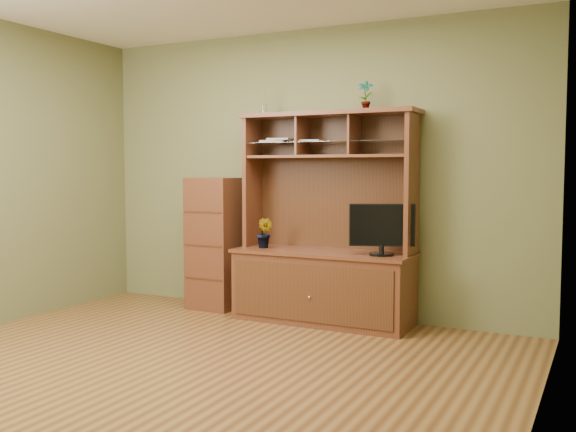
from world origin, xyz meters
The scene contains 8 objects.
room centered at (0.00, 0.00, 1.35)m, with size 4.54×4.04×2.74m.
media_hutch centered at (0.29, 1.73, 0.52)m, with size 1.66×0.61×1.90m.
monitor centered at (0.86, 1.64, 0.88)m, with size 0.53×0.25×0.44m.
orchid_plant centered at (-0.28, 1.65, 0.79)m, with size 0.16×0.13×0.28m, color #2D571D.
top_plant centered at (0.64, 1.80, 2.03)m, with size 0.14×0.09×0.26m, color #406B25.
reed_diffuser centered at (-0.37, 1.80, 2.01)m, with size 0.06×0.06×0.28m.
magazines centered at (-0.13, 1.81, 1.65)m, with size 0.63×0.23×0.04m.
side_cabinet centered at (-0.91, 1.77, 0.65)m, with size 0.46×0.42×1.30m.
Camera 1 is at (2.58, -3.56, 1.39)m, focal length 40.00 mm.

